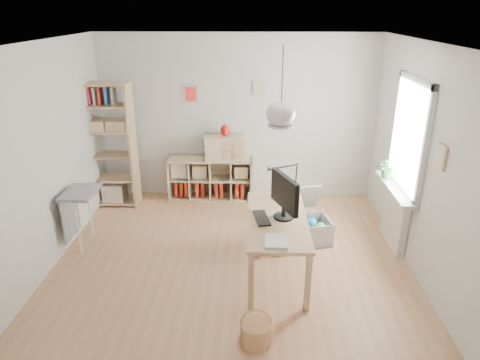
{
  "coord_description": "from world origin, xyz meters",
  "views": [
    {
      "loc": [
        0.25,
        -4.63,
        3.06
      ],
      "look_at": [
        0.1,
        0.3,
        1.05
      ],
      "focal_mm": 32.0,
      "sensor_mm": 36.0,
      "label": 1
    }
  ],
  "objects_px": {
    "cube_shelf": "(210,181)",
    "tall_bookshelf": "(108,141)",
    "desk": "(277,226)",
    "storage_chest": "(304,225)",
    "monitor": "(284,195)",
    "drawer_chest": "(225,147)",
    "chair": "(267,221)"
  },
  "relations": [
    {
      "from": "cube_shelf",
      "to": "tall_bookshelf",
      "type": "bearing_deg",
      "value": -169.81
    },
    {
      "from": "desk",
      "to": "tall_bookshelf",
      "type": "bearing_deg",
      "value": 142.99
    },
    {
      "from": "desk",
      "to": "tall_bookshelf",
      "type": "height_order",
      "value": "tall_bookshelf"
    },
    {
      "from": "tall_bookshelf",
      "to": "storage_chest",
      "type": "relative_size",
      "value": 2.28
    },
    {
      "from": "storage_chest",
      "to": "monitor",
      "type": "xyz_separation_m",
      "value": [
        -0.36,
        -0.8,
        0.82
      ]
    },
    {
      "from": "desk",
      "to": "storage_chest",
      "type": "relative_size",
      "value": 1.71
    },
    {
      "from": "cube_shelf",
      "to": "drawer_chest",
      "type": "xyz_separation_m",
      "value": [
        0.28,
        -0.04,
        0.62
      ]
    },
    {
      "from": "cube_shelf",
      "to": "chair",
      "type": "height_order",
      "value": "chair"
    },
    {
      "from": "tall_bookshelf",
      "to": "storage_chest",
      "type": "height_order",
      "value": "tall_bookshelf"
    },
    {
      "from": "drawer_chest",
      "to": "storage_chest",
      "type": "bearing_deg",
      "value": -56.16
    },
    {
      "from": "monitor",
      "to": "drawer_chest",
      "type": "height_order",
      "value": "monitor"
    },
    {
      "from": "cube_shelf",
      "to": "drawer_chest",
      "type": "height_order",
      "value": "drawer_chest"
    },
    {
      "from": "chair",
      "to": "drawer_chest",
      "type": "bearing_deg",
      "value": 103.58
    },
    {
      "from": "desk",
      "to": "cube_shelf",
      "type": "xyz_separation_m",
      "value": [
        -1.02,
        2.23,
        -0.36
      ]
    },
    {
      "from": "chair",
      "to": "storage_chest",
      "type": "bearing_deg",
      "value": 18.98
    },
    {
      "from": "monitor",
      "to": "chair",
      "type": "bearing_deg",
      "value": 85.63
    },
    {
      "from": "desk",
      "to": "tall_bookshelf",
      "type": "relative_size",
      "value": 0.75
    },
    {
      "from": "storage_chest",
      "to": "chair",
      "type": "bearing_deg",
      "value": -165.83
    },
    {
      "from": "chair",
      "to": "storage_chest",
      "type": "relative_size",
      "value": 0.86
    },
    {
      "from": "tall_bookshelf",
      "to": "chair",
      "type": "height_order",
      "value": "tall_bookshelf"
    },
    {
      "from": "desk",
      "to": "monitor",
      "type": "height_order",
      "value": "monitor"
    },
    {
      "from": "drawer_chest",
      "to": "chair",
      "type": "bearing_deg",
      "value": -75.46
    },
    {
      "from": "tall_bookshelf",
      "to": "monitor",
      "type": "relative_size",
      "value": 3.44
    },
    {
      "from": "desk",
      "to": "monitor",
      "type": "distance_m",
      "value": 0.4
    },
    {
      "from": "desk",
      "to": "chair",
      "type": "height_order",
      "value": "chair"
    },
    {
      "from": "monitor",
      "to": "drawer_chest",
      "type": "bearing_deg",
      "value": 88.23
    },
    {
      "from": "chair",
      "to": "storage_chest",
      "type": "distance_m",
      "value": 0.63
    },
    {
      "from": "chair",
      "to": "storage_chest",
      "type": "height_order",
      "value": "chair"
    },
    {
      "from": "desk",
      "to": "cube_shelf",
      "type": "distance_m",
      "value": 2.48
    },
    {
      "from": "cube_shelf",
      "to": "drawer_chest",
      "type": "bearing_deg",
      "value": -8.41
    },
    {
      "from": "tall_bookshelf",
      "to": "cube_shelf",
      "type": "bearing_deg",
      "value": 10.19
    },
    {
      "from": "cube_shelf",
      "to": "storage_chest",
      "type": "relative_size",
      "value": 1.59
    }
  ]
}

